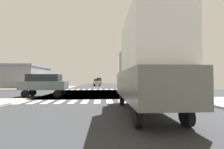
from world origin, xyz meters
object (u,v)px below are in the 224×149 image
suv_queued_3 (45,83)px  sedan_trailing_2 (97,82)px  street_lamp (138,67)px  suv_crossing_2 (99,80)px  bank_building (16,77)px  traffic_signal_mast (137,62)px  box_truck_leading_1 (146,65)px

suv_queued_3 → sedan_trailing_2: 25.11m
street_lamp → sedan_trailing_2: (-9.68, 6.55, -3.50)m
suv_crossing_2 → sedan_trailing_2: (0.00, -16.05, -0.28)m
sedan_trailing_2 → suv_crossing_2: bearing=-90.0°
suv_queued_3 → bank_building: bearing=35.9°
traffic_signal_mast → sedan_trailing_2: traffic_signal_mast is taller
bank_building → suv_queued_3: bearing=-54.1°
traffic_signal_mast → street_lamp: size_ratio=0.88×
street_lamp → bank_building: size_ratio=0.57×
suv_crossing_2 → box_truck_leading_1: bearing=94.7°
traffic_signal_mast → box_truck_leading_1: traffic_signal_mast is taller
traffic_signal_mast → bank_building: size_ratio=0.50×
box_truck_leading_1 → sedan_trailing_2: 33.31m
street_lamp → suv_queued_3: bearing=-127.9°
bank_building → box_truck_leading_1: box_truck_leading_1 is taller
street_lamp → box_truck_leading_1: size_ratio=1.07×
street_lamp → suv_crossing_2: size_ratio=1.67×
traffic_signal_mast → suv_crossing_2: (-7.80, 30.45, -3.56)m
suv_crossing_2 → suv_queued_3: 41.01m
bank_building → suv_queued_3: size_ratio=2.92×
box_truck_leading_1 → suv_queued_3: bearing=135.5°
suv_crossing_2 → sedan_trailing_2: suv_crossing_2 is taller
bank_building → sedan_trailing_2: bearing=19.1°
bank_building → suv_queued_3: bank_building is taller
box_truck_leading_1 → traffic_signal_mast: bearing=78.5°
street_lamp → traffic_signal_mast: bearing=-103.5°
suv_crossing_2 → box_truck_leading_1: size_ratio=0.64×
suv_queued_3 → box_truck_leading_1: bearing=-134.5°
bank_building → suv_crossing_2: (17.89, 22.26, -1.03)m
suv_crossing_2 → sedan_trailing_2: bearing=90.0°
bank_building → suv_queued_3: 22.88m
street_lamp → sedan_trailing_2: bearing=145.9°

